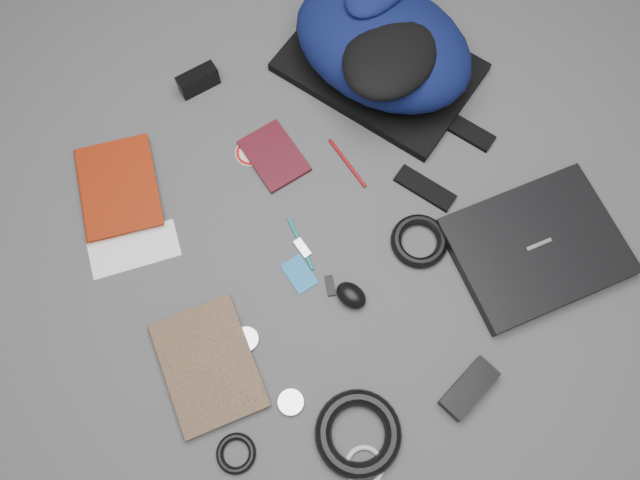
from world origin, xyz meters
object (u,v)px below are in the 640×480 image
comic_book (166,382)px  power_brick (469,389)px  textbook_red (80,196)px  mouse (351,295)px  compact_camera (198,80)px  backpack (383,44)px  dvd_case (274,156)px  laptop (536,247)px

comic_book → power_brick: (0.57, -0.36, 0.01)m
textbook_red → mouse: mouse is taller
compact_camera → backpack: bearing=-25.4°
textbook_red → mouse: bearing=-35.5°
dvd_case → power_brick: size_ratio=1.21×
dvd_case → laptop: bearing=-54.6°
compact_camera → mouse: size_ratio=1.39×
compact_camera → mouse: bearing=-87.4°
backpack → compact_camera: bearing=130.7°
textbook_red → laptop: bearing=-21.5°
comic_book → dvd_case: comic_book is taller
textbook_red → compact_camera: 0.42m
comic_book → compact_camera: 0.77m
power_brick → laptop: bearing=14.9°
comic_book → compact_camera: bearing=65.7°
power_brick → comic_book: bearing=133.2°
backpack → compact_camera: (-0.43, 0.20, -0.08)m
backpack → comic_book: backpack is taller
laptop → power_brick: 0.38m
dvd_case → compact_camera: bearing=100.9°
laptop → textbook_red: laptop is taller
laptop → comic_book: 0.91m
mouse → compact_camera: bearing=73.4°
textbook_red → compact_camera: bearing=35.2°
compact_camera → mouse: (0.04, -0.69, -0.01)m
comic_book → power_brick: power_brick is taller
textbook_red → comic_book: textbook_red is taller
mouse → power_brick: mouse is taller
backpack → dvd_case: backpack is taller
textbook_red → comic_book: (-0.02, -0.51, -0.00)m
compact_camera → power_brick: 1.01m
laptop → mouse: size_ratio=5.05×
textbook_red → comic_book: size_ratio=0.93×
dvd_case → mouse: (-0.03, -0.41, 0.01)m
mouse → textbook_red: bearing=108.4°
comic_book → mouse: size_ratio=3.57×
backpack → power_brick: (-0.28, -0.80, -0.09)m
laptop → power_brick: (-0.33, -0.19, -0.00)m
laptop → comic_book: (-0.90, 0.17, -0.01)m
dvd_case → comic_book: bearing=-145.0°
laptop → dvd_case: (-0.41, 0.54, -0.01)m
textbook_red → dvd_case: size_ratio=1.51×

